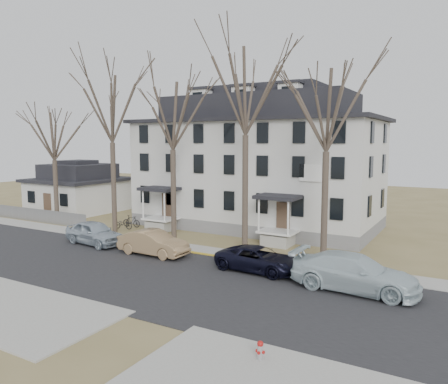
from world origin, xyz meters
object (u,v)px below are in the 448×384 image
Objects in this scene: small_house at (79,190)px; car_navy at (259,260)px; tree_bungalow at (53,133)px; tree_mid_right at (327,104)px; car_tan at (153,243)px; tree_mid_left at (172,111)px; bicycle_right at (131,222)px; boarding_house at (257,165)px; fire_hydrant at (260,351)px; tree_far_left at (111,104)px; tree_center at (246,85)px; bicycle_left at (123,224)px; car_white at (354,273)px; car_silver at (95,233)px.

small_house is 28.07m from car_navy.
tree_mid_right is at bearing 0.00° from tree_bungalow.
car_tan is at bearing 94.69° from car_navy.
bicycle_right is at bearing 161.88° from tree_mid_left.
fire_hydrant is at bearing -64.16° from boarding_house.
tree_far_left is 0.93× the size of tree_center.
tree_mid_left is at bearing -109.57° from bicycle_left.
tree_mid_right reaches higher than fire_hydrant.
car_white is at bearing -48.33° from boarding_house.
boarding_house is 4.29× the size of car_tan.
tree_mid_left is 11.04m from bicycle_right.
boarding_house is 11.93m from bicycle_right.
tree_mid_right is 24.54m from tree_bungalow.
small_house is (-20.00, -1.96, -3.13)m from boarding_house.
tree_far_left is at bearing 0.00° from tree_bungalow.
bicycle_left is at bearing -141.64° from boarding_house.
tree_mid_right reaches higher than boarding_house.
bicycle_right is (-2.02, 6.12, -0.33)m from car_silver.
fire_hydrant is at bearing -60.98° from tree_center.
car_navy is (9.02, -4.20, -8.91)m from tree_mid_left.
bicycle_right is (-14.98, 6.15, -0.18)m from car_navy.
tree_mid_right is 7.44× the size of bicycle_right.
tree_far_left is at bearing -29.39° from small_house.
tree_bungalow reaches higher than car_navy.
small_house is 19.53m from tree_mid_left.
small_house is at bearing 61.88° from bicycle_right.
boarding_house is 13.42m from car_tan.
tree_center is at bearing 0.00° from tree_mid_left.
tree_mid_left reaches higher than bicycle_right.
tree_mid_right reaches higher than car_navy.
tree_bungalow is (-19.00, 0.00, -2.97)m from tree_center.
boarding_house is 17.90m from car_white.
tree_mid_right is at bearing 34.03° from car_white.
bicycle_left is (-15.05, 5.21, -0.24)m from car_navy.
bicycle_left is at bearing 8.22° from tree_bungalow.
bicycle_left is at bearing 74.21° from car_navy.
tree_bungalow reaches higher than fire_hydrant.
tree_bungalow is at bearing 180.00° from tree_center.
small_house reaches higher than bicycle_right.
bicycle_left is (-17.53, 1.01, -9.15)m from tree_mid_right.
boarding_house is at bearing -61.73° from bicycle_left.
tree_bungalow is 6.29× the size of bicycle_right.
car_silver reaches higher than bicycle_left.
tree_center is at bearing -104.88° from bicycle_left.
fire_hydrant is (19.49, -14.46, -0.08)m from bicycle_left.
bicycle_left is at bearing -25.32° from small_house.
tree_bungalow is 30.68m from fire_hydrant.
tree_far_left reaches higher than fire_hydrant.
tree_center is (23.00, -6.20, 8.84)m from small_house.
bicycle_left is at bearing 91.70° from tree_far_left.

